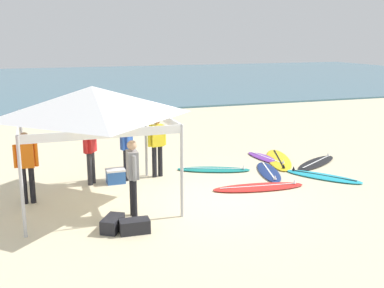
% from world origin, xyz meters
% --- Properties ---
extents(ground_plane, '(80.00, 80.00, 0.00)m').
position_xyz_m(ground_plane, '(0.00, 0.00, 0.00)').
color(ground_plane, beige).
extents(sea, '(80.00, 36.00, 0.10)m').
position_xyz_m(sea, '(0.00, 31.88, 0.05)').
color(sea, teal).
rests_on(sea, ground).
extents(canopy_tent, '(3.36, 3.36, 2.75)m').
position_xyz_m(canopy_tent, '(-2.66, 0.73, 2.39)').
color(canopy_tent, '#B7B7BC').
rests_on(canopy_tent, ground).
extents(surfboard_black, '(2.14, 1.63, 0.19)m').
position_xyz_m(surfboard_black, '(4.23, 1.84, 0.04)').
color(surfboard_black, black).
rests_on(surfboard_black, ground).
extents(surfboard_cyan, '(1.74, 2.09, 0.19)m').
position_xyz_m(surfboard_cyan, '(3.56, 0.53, 0.04)').
color(surfboard_cyan, '#23B2CC').
rests_on(surfboard_cyan, ground).
extents(surfboard_teal, '(2.20, 1.34, 0.19)m').
position_xyz_m(surfboard_teal, '(0.95, 2.19, 0.04)').
color(surfboard_teal, '#19847F').
rests_on(surfboard_teal, ground).
extents(surfboard_red, '(2.50, 0.96, 0.19)m').
position_xyz_m(surfboard_red, '(1.43, 0.28, 0.04)').
color(surfboard_red, red).
rests_on(surfboard_red, ground).
extents(surfboard_purple, '(0.83, 1.98, 0.19)m').
position_xyz_m(surfboard_purple, '(3.02, 2.76, 0.04)').
color(surfboard_purple, purple).
rests_on(surfboard_purple, ground).
extents(surfboard_yellow, '(1.61, 2.67, 0.19)m').
position_xyz_m(surfboard_yellow, '(3.30, 2.53, 0.04)').
color(surfboard_yellow, yellow).
rests_on(surfboard_yellow, ground).
extents(surfboard_navy, '(1.12, 2.12, 0.19)m').
position_xyz_m(surfboard_navy, '(2.34, 1.43, 0.04)').
color(surfboard_navy, navy).
rests_on(surfboard_navy, ground).
extents(person_yellow, '(0.54, 0.28, 1.71)m').
position_xyz_m(person_yellow, '(-0.77, 2.17, 0.99)').
color(person_yellow, black).
rests_on(person_yellow, ground).
extents(person_grey, '(0.23, 0.55, 1.71)m').
position_xyz_m(person_grey, '(-2.04, -0.54, 0.99)').
color(person_grey, black).
rests_on(person_grey, ground).
extents(person_red, '(0.38, 0.48, 1.71)m').
position_xyz_m(person_red, '(-2.61, 2.09, 0.99)').
color(person_red, '#2D2D33').
rests_on(person_red, ground).
extents(person_orange, '(0.55, 0.23, 1.71)m').
position_xyz_m(person_orange, '(-4.20, 1.10, 0.99)').
color(person_orange, black).
rests_on(person_orange, ground).
extents(person_blue, '(0.39, 0.46, 1.71)m').
position_xyz_m(person_blue, '(-1.63, 2.15, 0.99)').
color(person_blue, black).
rests_on(person_blue, ground).
extents(gear_bag_near_tent, '(0.58, 0.68, 0.28)m').
position_xyz_m(gear_bag_near_tent, '(-2.61, -1.12, 0.14)').
color(gear_bag_near_tent, '#232328').
rests_on(gear_bag_near_tent, ground).
extents(gear_bag_by_pole, '(0.61, 0.35, 0.28)m').
position_xyz_m(gear_bag_by_pole, '(-2.21, -1.40, 0.14)').
color(gear_bag_by_pole, '#232328').
rests_on(gear_bag_by_pole, ground).
extents(cooler_box, '(0.50, 0.36, 0.39)m').
position_xyz_m(cooler_box, '(-1.99, 1.95, 0.20)').
color(cooler_box, '#2D60B7').
rests_on(cooler_box, ground).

